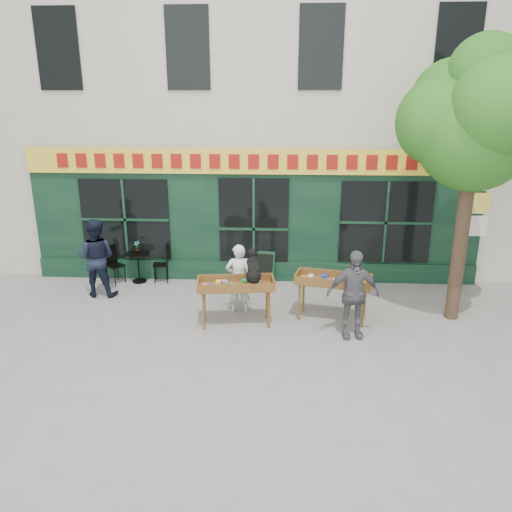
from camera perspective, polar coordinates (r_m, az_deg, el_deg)
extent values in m
plane|color=slate|center=(10.59, -0.96, -7.17)|extent=(80.00, 80.00, 0.00)
cube|color=beige|center=(15.60, 0.54, 19.76)|extent=(14.00, 7.00, 10.00)
cube|color=black|center=(12.35, -0.23, 4.37)|extent=(11.00, 0.16, 3.20)
cube|color=yellow|center=(11.98, -0.27, 10.76)|extent=(11.00, 0.06, 0.60)
cube|color=maroon|center=(11.94, -0.28, 10.74)|extent=(9.60, 0.03, 0.34)
cube|color=black|center=(12.64, -0.25, -1.70)|extent=(11.00, 0.10, 0.50)
cube|color=black|center=(12.31, -0.25, 3.13)|extent=(1.70, 0.05, 2.50)
cube|color=black|center=(12.84, -14.69, 4.08)|extent=(2.20, 0.05, 2.00)
cube|color=black|center=(12.50, 14.58, 3.72)|extent=(2.20, 0.05, 2.00)
cube|color=silver|center=(13.12, 24.05, 3.16)|extent=(0.42, 0.02, 0.50)
cube|color=#E5D14C|center=(13.01, 24.35, 5.50)|extent=(0.42, 0.02, 0.50)
cube|color=silver|center=(12.91, 24.66, 7.88)|extent=(0.42, 0.02, 0.50)
cylinder|color=#382619|center=(10.85, 22.42, 2.20)|extent=(0.28, 0.28, 3.60)
sphere|color=#235413|center=(10.54, 23.72, 12.72)|extent=(2.20, 2.20, 2.20)
sphere|color=#235413|center=(11.06, 26.87, 14.06)|extent=(1.80, 1.80, 1.80)
sphere|color=#235413|center=(10.53, 20.33, 14.19)|extent=(1.70, 1.70, 1.70)
sphere|color=#235413|center=(10.03, 26.37, 15.08)|extent=(1.80, 1.80, 1.80)
sphere|color=#235413|center=(10.99, 21.50, 16.27)|extent=(1.60, 1.60, 1.60)
sphere|color=#235413|center=(10.65, 24.82, 18.59)|extent=(1.40, 1.40, 1.40)
cylinder|color=brown|center=(9.99, -5.99, -6.33)|extent=(0.05, 0.05, 0.80)
cylinder|color=brown|center=(10.03, 1.49, -6.13)|extent=(0.05, 0.05, 0.80)
cylinder|color=brown|center=(10.40, -5.94, -5.34)|extent=(0.05, 0.05, 0.80)
cylinder|color=brown|center=(10.43, 1.25, -5.15)|extent=(0.05, 0.05, 0.80)
cube|color=brown|center=(10.03, -2.32, -3.54)|extent=(1.56, 0.77, 0.05)
cube|color=brown|center=(9.73, -2.26, -3.72)|extent=(1.49, 0.23, 0.18)
cube|color=brown|center=(10.28, -2.39, -2.54)|extent=(1.49, 0.23, 0.18)
cube|color=brown|center=(10.01, -2.32, -3.22)|extent=(1.34, 0.56, 0.06)
imported|color=silver|center=(10.66, -2.00, -2.58)|extent=(0.59, 0.43, 1.52)
cylinder|color=brown|center=(10.41, 4.98, -5.27)|extent=(0.05, 0.05, 0.80)
cylinder|color=brown|center=(10.27, 12.15, -5.96)|extent=(0.05, 0.05, 0.80)
cylinder|color=brown|center=(10.81, 5.44, -4.39)|extent=(0.05, 0.05, 0.80)
cylinder|color=brown|center=(10.67, 12.33, -5.04)|extent=(0.05, 0.05, 0.80)
cube|color=brown|center=(10.37, 8.81, -3.03)|extent=(1.59, 0.90, 0.05)
cube|color=brown|center=(10.07, 8.61, -3.17)|extent=(1.47, 0.38, 0.18)
cube|color=brown|center=(10.61, 9.04, -2.09)|extent=(1.47, 0.38, 0.18)
cube|color=brown|center=(10.34, 8.83, -2.72)|extent=(1.36, 0.68, 0.06)
imported|color=#525357|center=(9.69, 11.02, -4.32)|extent=(1.07, 0.55, 1.75)
cylinder|color=black|center=(12.94, -13.16, -2.80)|extent=(0.36, 0.36, 0.03)
cylinder|color=black|center=(12.82, -13.27, -1.29)|extent=(0.04, 0.04, 0.72)
cylinder|color=black|center=(12.71, -13.39, 0.29)|extent=(0.60, 0.60, 0.03)
cube|color=black|center=(12.87, -15.77, -1.08)|extent=(0.50, 0.50, 0.03)
cube|color=black|center=(12.93, -16.31, 0.12)|extent=(0.23, 0.31, 0.50)
cylinder|color=black|center=(12.75, -15.82, -2.37)|extent=(0.02, 0.02, 0.44)
cylinder|color=black|center=(12.91, -14.75, -2.02)|extent=(0.02, 0.02, 0.44)
cylinder|color=black|center=(12.98, -16.61, -2.08)|extent=(0.02, 0.02, 0.44)
cylinder|color=black|center=(13.14, -15.55, -1.74)|extent=(0.02, 0.02, 0.44)
cube|color=black|center=(12.70, -10.85, -0.97)|extent=(0.42, 0.42, 0.03)
cube|color=black|center=(12.61, -10.15, 0.13)|extent=(0.09, 0.36, 0.50)
cylinder|color=black|center=(12.93, -11.41, -1.75)|extent=(0.02, 0.02, 0.44)
cylinder|color=black|center=(12.65, -11.51, -2.20)|extent=(0.02, 0.02, 0.44)
cylinder|color=black|center=(12.91, -10.09, -1.70)|extent=(0.02, 0.02, 0.44)
cylinder|color=black|center=(12.62, -10.15, -2.15)|extent=(0.02, 0.02, 0.44)
imported|color=gray|center=(12.66, -13.44, 1.02)|extent=(0.19, 0.16, 0.31)
imported|color=black|center=(12.07, -17.80, -0.20)|extent=(0.89, 0.70, 1.83)
cube|color=black|center=(12.46, 0.86, -1.25)|extent=(0.59, 0.29, 0.79)
cube|color=black|center=(12.44, 0.86, -1.28)|extent=(0.48, 0.25, 0.65)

